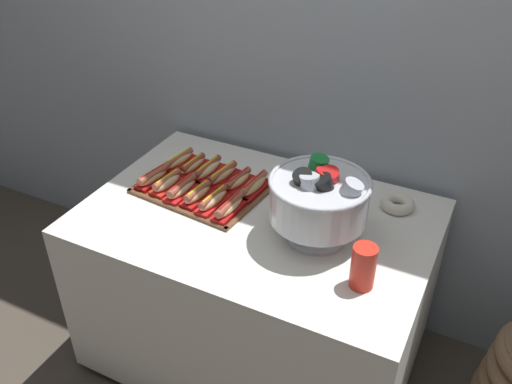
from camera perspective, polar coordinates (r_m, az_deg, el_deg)
name	(u,v)px	position (r m, az deg, el deg)	size (l,w,h in m)	color
ground_plane	(257,351)	(2.57, 0.10, -16.07)	(10.00, 10.00, 0.00)	#4C4238
back_wall	(317,31)	(2.24, 6.31, 16.24)	(6.00, 0.10, 2.60)	#9EA8B2
buffet_table	(257,286)	(2.29, 0.11, -9.64)	(1.29, 0.87, 0.75)	white
serving_tray	(203,188)	(2.21, -5.49, 0.37)	(0.51, 0.41, 0.01)	brown
hot_dog_0	(153,178)	(2.25, -10.62, 1.45)	(0.08, 0.17, 0.06)	#B21414
hot_dog_1	(167,183)	(2.20, -9.16, 0.93)	(0.08, 0.16, 0.06)	red
hot_dog_2	(182,189)	(2.16, -7.64, 0.34)	(0.07, 0.18, 0.06)	red
hot_dog_3	(198,194)	(2.12, -6.06, -0.25)	(0.08, 0.16, 0.06)	#B21414
hot_dog_4	(213,200)	(2.08, -4.42, -0.85)	(0.08, 0.18, 0.06)	red
hot_dog_5	(230,207)	(2.04, -2.72, -1.54)	(0.07, 0.18, 0.06)	#B21414
hot_dog_6	(179,161)	(2.35, -7.98, 3.22)	(0.09, 0.18, 0.06)	red
hot_dog_7	(193,166)	(2.31, -6.53, 2.72)	(0.07, 0.17, 0.06)	#B21414
hot_dog_8	(207,170)	(2.27, -5.04, 2.28)	(0.08, 0.19, 0.06)	red
hot_dog_9	(222,175)	(2.23, -3.49, 1.74)	(0.08, 0.18, 0.06)	#B21414
hot_dog_10	(238,181)	(2.19, -1.89, 1.13)	(0.08, 0.17, 0.06)	#B21414
hot_dog_11	(254,186)	(2.16, -0.23, 0.63)	(0.08, 0.18, 0.06)	#B21414
punch_bowl	(319,198)	(1.87, 6.55, -0.61)	(0.35, 0.35, 0.28)	silver
cup_stack	(363,267)	(1.75, 11.01, -7.59)	(0.08, 0.08, 0.15)	red
donut	(397,204)	(2.15, 14.39, -1.17)	(0.13, 0.13, 0.04)	silver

